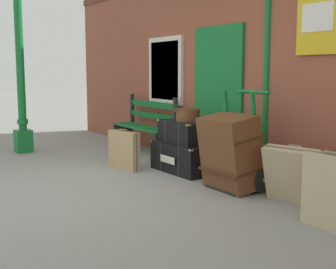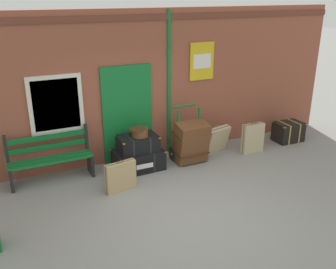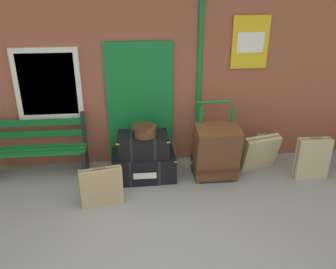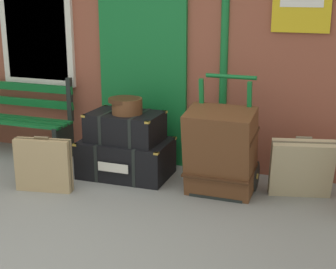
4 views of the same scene
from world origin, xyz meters
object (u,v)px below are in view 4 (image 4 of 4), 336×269
(platform_bench, at_px, (14,119))
(steamer_trunk_middle, at_px, (125,127))
(porters_trolley, at_px, (224,164))
(suitcase_cream, at_px, (301,168))
(round_hatbox, at_px, (127,105))
(large_brown_trunk, at_px, (221,152))
(steamer_trunk_base, at_px, (126,158))
(suitcase_slate, at_px, (43,165))

(platform_bench, xyz_separation_m, steamer_trunk_middle, (1.72, -0.28, 0.14))
(porters_trolley, distance_m, suitcase_cream, 0.80)
(steamer_trunk_middle, xyz_separation_m, round_hatbox, (0.03, -0.03, 0.26))
(porters_trolley, distance_m, large_brown_trunk, 0.26)
(round_hatbox, bearing_deg, porters_trolley, 1.20)
(platform_bench, xyz_separation_m, large_brown_trunk, (2.87, -0.45, 0.02))
(round_hatbox, bearing_deg, suitcase_cream, 1.94)
(steamer_trunk_base, xyz_separation_m, suitcase_slate, (-0.63, -0.71, 0.07))
(platform_bench, relative_size, large_brown_trunk, 1.71)
(large_brown_trunk, xyz_separation_m, suitcase_slate, (-1.78, -0.54, -0.18))
(large_brown_trunk, bearing_deg, suitcase_cream, 14.94)
(platform_bench, xyz_separation_m, steamer_trunk_base, (1.72, -0.28, -0.23))
(platform_bench, height_order, steamer_trunk_base, platform_bench)
(steamer_trunk_base, height_order, large_brown_trunk, large_brown_trunk)
(round_hatbox, bearing_deg, suitcase_slate, -133.66)
(steamer_trunk_base, relative_size, steamer_trunk_middle, 1.26)
(steamer_trunk_base, xyz_separation_m, round_hatbox, (0.03, -0.02, 0.63))
(round_hatbox, xyz_separation_m, porters_trolley, (1.12, 0.02, -0.57))
(porters_trolley, relative_size, large_brown_trunk, 1.29)
(porters_trolley, height_order, large_brown_trunk, porters_trolley)
(steamer_trunk_base, height_order, suitcase_slate, suitcase_slate)
(platform_bench, relative_size, steamer_trunk_base, 1.56)
(steamer_trunk_middle, relative_size, porters_trolley, 0.68)
(steamer_trunk_middle, bearing_deg, suitcase_slate, -131.10)
(large_brown_trunk, height_order, suitcase_cream, large_brown_trunk)
(suitcase_cream, bearing_deg, suitcase_slate, -163.65)
(steamer_trunk_base, xyz_separation_m, large_brown_trunk, (1.15, -0.17, 0.26))
(steamer_trunk_base, distance_m, round_hatbox, 0.63)
(steamer_trunk_base, relative_size, suitcase_slate, 1.67)
(porters_trolley, xyz_separation_m, large_brown_trunk, (-0.00, -0.17, 0.19))
(porters_trolley, height_order, suitcase_cream, porters_trolley)
(steamer_trunk_base, bearing_deg, suitcase_slate, -131.21)
(suitcase_cream, bearing_deg, steamer_trunk_middle, -178.86)
(suitcase_slate, bearing_deg, platform_bench, 137.72)
(large_brown_trunk, relative_size, suitcase_cream, 1.37)
(suitcase_cream, bearing_deg, round_hatbox, -178.06)
(platform_bench, bearing_deg, suitcase_cream, -3.76)
(suitcase_slate, bearing_deg, steamer_trunk_middle, 48.90)
(suitcase_slate, bearing_deg, round_hatbox, 46.34)
(round_hatbox, distance_m, suitcase_cream, 1.98)
(porters_trolley, bearing_deg, round_hatbox, -178.80)
(platform_bench, bearing_deg, steamer_trunk_base, -9.28)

